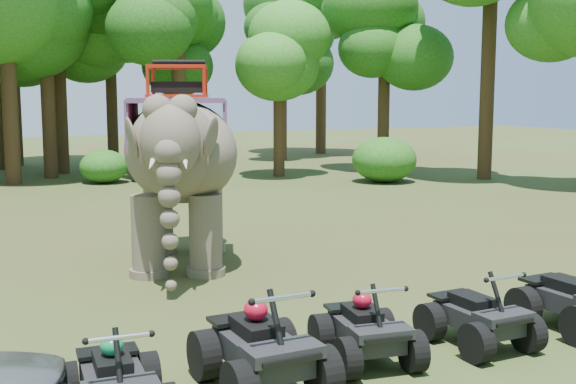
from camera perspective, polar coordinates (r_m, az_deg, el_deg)
name	(u,v)px	position (r m, az deg, el deg)	size (l,w,h in m)	color
ground	(321,316)	(11.95, 2.63, -9.76)	(110.00, 110.00, 0.00)	#47381E
elephant	(179,164)	(15.34, -8.60, 2.24)	(2.25, 5.12, 4.30)	brown
atv_0	(114,371)	(8.36, -13.58, -13.57)	(1.14, 1.57, 1.16)	black
atv_1	(261,336)	(8.96, -2.12, -11.28)	(1.32, 1.81, 1.34)	black
atv_2	(366,320)	(9.89, 6.17, -10.04)	(1.14, 1.56, 1.16)	black
atv_3	(478,306)	(10.78, 14.81, -8.74)	(1.15, 1.57, 1.16)	black
atv_4	(575,290)	(11.92, 21.76, -7.19)	(1.25, 1.71, 1.27)	black
tree_0	(59,65)	(34.56, -17.67, 9.57)	(6.91, 6.91, 9.86)	#195114
tree_1	(179,75)	(31.69, -8.64, 9.12)	(6.19, 6.19, 8.84)	#195114
tree_2	(279,102)	(31.79, -0.72, 7.16)	(4.60, 4.60, 6.57)	#195114
tree_3	(384,85)	(33.85, 7.60, 8.39)	(5.64, 5.64, 8.06)	#195114
tree_4	(488,61)	(31.90, 15.54, 9.94)	(6.98, 6.98, 9.97)	#195114
tree_27	(321,63)	(44.36, 2.64, 10.15)	(7.69, 7.69, 10.98)	#195114
tree_29	(174,92)	(33.54, -8.98, 7.81)	(5.19, 5.19, 7.41)	#195114
tree_31	(13,67)	(39.04, -20.91, 9.18)	(6.91, 6.91, 9.87)	#195114
tree_32	(282,88)	(40.05, -0.47, 8.20)	(5.51, 5.51, 7.88)	#195114
tree_33	(46,64)	(32.81, -18.55, 9.53)	(6.81, 6.81, 9.72)	#195114
tree_34	(111,91)	(36.16, -13.78, 7.78)	(5.28, 5.28, 7.55)	#195114
tree_37	(7,52)	(31.00, -21.30, 10.27)	(7.36, 7.36, 10.51)	#195114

